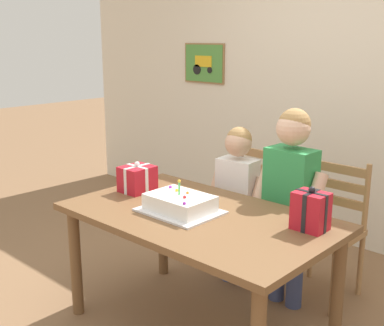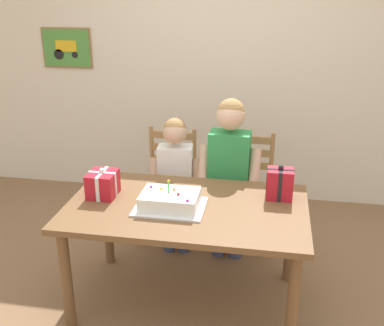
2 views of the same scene
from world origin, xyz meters
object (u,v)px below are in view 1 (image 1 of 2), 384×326
dining_table (198,229)px  chair_left (247,207)px  birthday_cake (180,204)px  child_older (290,189)px  gift_box_red_large (137,179)px  chair_right (327,229)px  gift_box_beside_cake (311,211)px  child_younger (237,191)px

dining_table → chair_left: (-0.33, 0.91, -0.18)m
birthday_cake → chair_left: size_ratio=0.48×
chair_left → child_older: size_ratio=0.71×
gift_box_red_large → chair_left: size_ratio=0.22×
gift_box_red_large → chair_left: bearing=74.1°
chair_right → gift_box_red_large: bearing=-136.3°
gift_box_red_large → child_older: (0.78, 0.58, -0.03)m
birthday_cake → gift_box_beside_cake: size_ratio=1.86×
dining_table → gift_box_beside_cake: (0.58, 0.22, 0.19)m
gift_box_beside_cake → child_younger: 0.90m
gift_box_beside_cake → chair_left: size_ratio=0.26×
chair_left → child_older: (0.54, -0.29, 0.32)m
dining_table → child_older: (0.21, 0.62, 0.14)m
gift_box_red_large → chair_right: 1.30m
chair_right → child_older: child_older is taller
chair_left → dining_table: bearing=-70.2°
dining_table → birthday_cake: (-0.10, -0.05, 0.14)m
dining_table → chair_left: chair_left is taller
chair_right → child_older: size_ratio=0.71×
gift_box_red_large → child_younger: bearing=57.4°
birthday_cake → gift_box_red_large: bearing=168.3°
child_older → child_younger: size_ratio=1.15×
birthday_cake → chair_right: bearing=66.1°
child_older → child_younger: (-0.42, 0.00, -0.10)m
birthday_cake → chair_left: bearing=103.6°
gift_box_beside_cake → chair_left: (-0.91, 0.70, -0.37)m
birthday_cake → gift_box_red_large: (-0.48, 0.10, 0.03)m
gift_box_red_large → chair_left: (0.25, 0.86, -0.35)m
child_older → child_younger: 0.43m
gift_box_red_large → chair_right: gift_box_red_large is taller
chair_right → child_younger: bearing=-151.8°
gift_box_red_large → chair_right: bearing=43.7°
birthday_cake → chair_left: birthday_cake is taller
dining_table → chair_right: chair_right is taller
dining_table → child_younger: (-0.21, 0.62, 0.04)m
chair_right → child_younger: child_younger is taller
child_older → gift_box_beside_cake: bearing=-47.6°
birthday_cake → chair_left: (-0.23, 0.96, -0.32)m
dining_table → chair_right: size_ratio=1.67×
birthday_cake → chair_right: 1.10m
child_younger → gift_box_beside_cake: bearing=-27.4°
gift_box_beside_cake → dining_table: bearing=-159.5°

